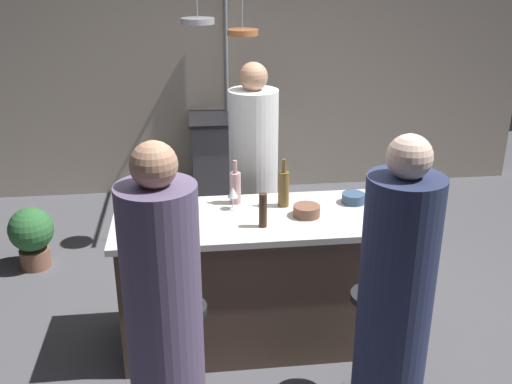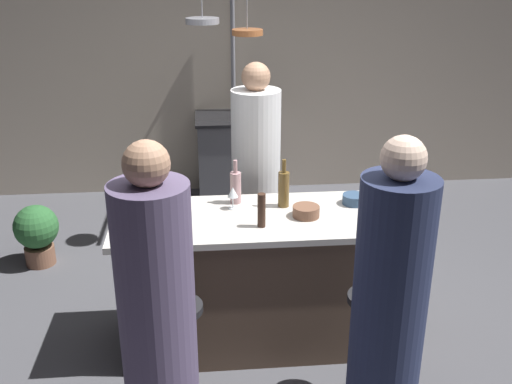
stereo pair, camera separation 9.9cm
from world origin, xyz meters
name	(u,v)px [view 2 (the right image)]	position (x,y,z in m)	size (l,w,h in m)	color
ground_plane	(258,337)	(0.00, 0.00, 0.00)	(9.00, 9.00, 0.00)	#4C4C51
back_wall	(232,68)	(0.00, 2.85, 1.30)	(6.40, 0.16, 2.60)	#BCAD99
kitchen_island	(258,279)	(0.00, 0.00, 0.45)	(1.80, 0.72, 0.90)	brown
stove_range	(236,158)	(0.00, 2.45, 0.45)	(0.80, 0.64, 0.89)	#47474C
chef	(256,185)	(0.06, 0.80, 0.79)	(0.36, 0.36, 1.71)	white
bar_stool_right	(367,342)	(0.56, -0.62, 0.38)	(0.28, 0.28, 0.68)	#4C4C51
guest_right	(388,317)	(0.54, -0.98, 0.79)	(0.36, 0.36, 1.70)	#262D4C
bar_stool_left	(181,352)	(-0.48, -0.62, 0.38)	(0.28, 0.28, 0.68)	#4C4C51
guest_left	(158,327)	(-0.56, -0.97, 0.79)	(0.36, 0.36, 1.70)	#594C6B
overhead_pot_rack	(230,48)	(-0.07, 1.98, 1.64)	(0.61, 1.40, 2.17)	gray
potted_plant	(37,231)	(-1.71, 1.19, 0.30)	(0.36, 0.36, 0.52)	brown
pepper_mill	(262,210)	(0.01, -0.15, 1.01)	(0.05, 0.05, 0.21)	#382319
wine_bottle_rose	(236,187)	(-0.13, 0.22, 1.01)	(0.07, 0.07, 0.29)	#B78C8E
wine_bottle_red	(183,212)	(-0.46, -0.19, 1.03)	(0.07, 0.07, 0.33)	#143319
wine_bottle_amber	(284,188)	(0.18, 0.14, 1.02)	(0.07, 0.07, 0.32)	brown
wine_glass_near_left_guest	(233,193)	(-0.15, 0.13, 1.01)	(0.07, 0.07, 0.15)	silver
wine_glass_by_chef	(174,190)	(-0.52, 0.22, 1.01)	(0.07, 0.07, 0.15)	silver
mixing_bowl_wooden	(306,211)	(0.29, -0.03, 0.93)	(0.17, 0.17, 0.07)	brown
mixing_bowl_blue	(354,199)	(0.64, 0.13, 0.93)	(0.15, 0.15, 0.06)	#334C6B
mixing_bowl_ceramic	(141,209)	(-0.72, 0.10, 0.94)	(0.17, 0.17, 0.07)	silver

